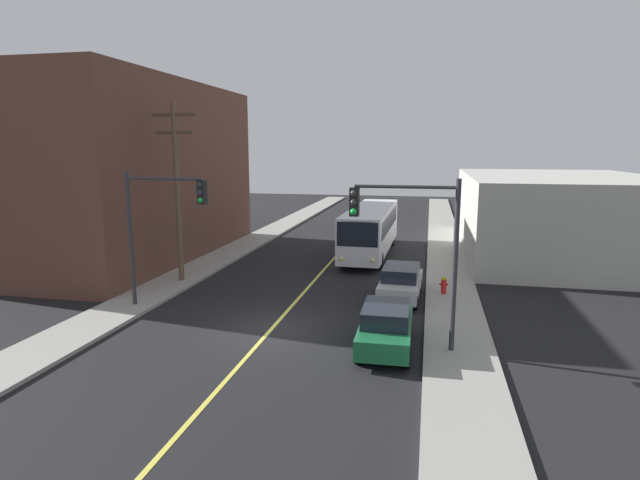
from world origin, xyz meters
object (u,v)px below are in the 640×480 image
Objects in this scene: city_bus at (371,228)px; parked_car_silver at (401,282)px; traffic_signal_left_corner at (161,214)px; utility_pole_near at (177,185)px; parked_car_green at (386,326)px; traffic_signal_right_corner at (410,232)px; fire_hydrant at (444,285)px.

city_bus is 10.61m from parked_car_silver.
traffic_signal_left_corner is at bearing -118.38° from city_bus.
parked_car_silver is 0.48× the size of utility_pole_near.
city_bus reaches higher than parked_car_green.
parked_car_silver is (2.61, -10.24, -0.98)m from city_bus.
traffic_signal_right_corner is 8.32m from fire_hydrant.
parked_car_green is at bearing -91.48° from parked_car_silver.
traffic_signal_left_corner reaches higher than parked_car_green.
fire_hydrant is at bearing 23.71° from parked_car_silver.
traffic_signal_right_corner is 7.14× the size of fire_hydrant.
utility_pole_near is 14.53m from fire_hydrant.
traffic_signal_left_corner is 11.12m from traffic_signal_right_corner.
traffic_signal_right_corner is at bearing -84.65° from parked_car_silver.
parked_car_green is 14.23m from utility_pole_near.
utility_pole_near is (-11.71, 0.64, 4.43)m from parked_car_silver.
parked_car_green is 0.99× the size of parked_car_silver.
traffic_signal_left_corner reaches higher than parked_car_silver.
city_bus reaches higher than parked_car_silver.
fire_hydrant is at bearing -63.55° from city_bus.
traffic_signal_right_corner reaches higher than parked_car_silver.
traffic_signal_right_corner is at bearing -13.33° from traffic_signal_left_corner.
traffic_signal_right_corner is at bearing -0.23° from parked_car_green.
utility_pole_near reaches higher than traffic_signal_right_corner.
traffic_signal_left_corner is at bearing 165.71° from parked_car_green.
fire_hydrant is at bearing 73.19° from parked_car_green.
city_bus is 2.73× the size of parked_car_silver.
city_bus is 2.03× the size of traffic_signal_left_corner.
parked_car_silver is at bearing 20.61° from traffic_signal_left_corner.
fire_hydrant is at bearing 78.86° from traffic_signal_right_corner.
parked_car_green is 5.27× the size of fire_hydrant.
parked_car_green is at bearing -106.81° from fire_hydrant.
parked_car_green is 0.48× the size of utility_pole_near.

